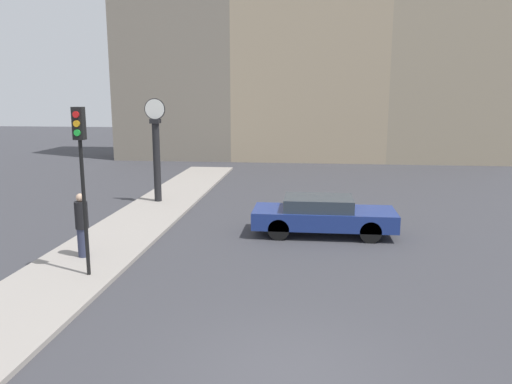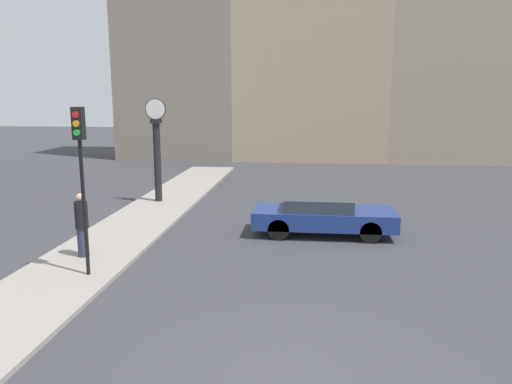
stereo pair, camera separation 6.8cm
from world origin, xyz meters
The scene contains 7 objects.
ground_plane centered at (0.00, 0.00, 0.00)m, with size 120.00×120.00×0.00m, color #38383D.
sidewalk_corner centered at (-5.71, 10.20, 0.05)m, with size 2.59×24.39×0.11m, color gray.
building_row centered at (0.20, 28.00, 8.67)m, with size 26.36×5.00×18.30m.
sedan_car centered at (0.71, 8.44, 0.65)m, with size 4.54×1.74×1.24m.
traffic_light_near centered at (-5.10, 3.80, 3.02)m, with size 0.26×0.24×4.08m.
street_clock centered at (-6.00, 12.41, 2.22)m, with size 0.86×0.38×4.21m.
pedestrian_black_jacket centered at (-5.84, 5.14, 0.99)m, with size 0.35×0.35×1.76m.
Camera 1 is at (0.28, -7.35, 4.48)m, focal length 35.00 mm.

